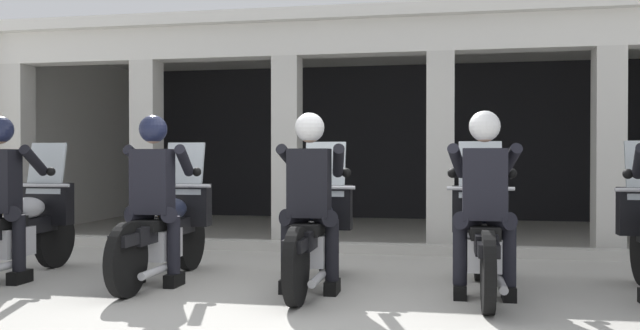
{
  "coord_description": "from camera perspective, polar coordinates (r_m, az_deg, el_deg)",
  "views": [
    {
      "loc": [
        1.19,
        -5.7,
        1.2
      ],
      "look_at": [
        0.0,
        0.4,
        1.12
      ],
      "focal_mm": 36.84,
      "sensor_mm": 36.0,
      "label": 1
    }
  ],
  "objects": [
    {
      "name": "ground_plane",
      "position": [
        8.86,
        3.23,
        -7.06
      ],
      "size": [
        80.0,
        80.0,
        0.0
      ],
      "primitive_type": "plane",
      "color": "#A8A59E"
    },
    {
      "name": "motorcycle_right",
      "position": [
        6.0,
        13.94,
        -5.98
      ],
      "size": [
        0.62,
        2.04,
        1.35
      ],
      "rotation": [
        0.0,
        0.0,
        0.01
      ],
      "color": "black",
      "rests_on": "ground"
    },
    {
      "name": "motorcycle_left",
      "position": [
        6.58,
        -13.14,
        -5.39
      ],
      "size": [
        0.62,
        2.04,
        1.35
      ],
      "rotation": [
        0.0,
        0.0,
        0.02
      ],
      "color": "black",
      "rests_on": "ground"
    },
    {
      "name": "police_officer_left",
      "position": [
        6.29,
        -14.22,
        -1.67
      ],
      "size": [
        0.63,
        0.61,
        1.58
      ],
      "rotation": [
        0.0,
        0.0,
        0.02
      ],
      "color": "black",
      "rests_on": "ground"
    },
    {
      "name": "motorcycle_far_left",
      "position": [
        7.19,
        -24.58,
        -4.92
      ],
      "size": [
        0.62,
        2.04,
        1.35
      ],
      "rotation": [
        0.0,
        0.0,
        -0.13
      ],
      "color": "black",
      "rests_on": "ground"
    },
    {
      "name": "police_officer_far_left",
      "position": [
        6.93,
        -25.98,
        -1.5
      ],
      "size": [
        0.63,
        0.61,
        1.58
      ],
      "rotation": [
        0.0,
        0.0,
        -0.13
      ],
      "color": "black",
      "rests_on": "ground"
    },
    {
      "name": "station_building",
      "position": [
        11.12,
        5.28,
        4.97
      ],
      "size": [
        11.28,
        4.86,
        3.14
      ],
      "color": "black",
      "rests_on": "ground"
    },
    {
      "name": "police_officer_right",
      "position": [
        5.68,
        14.09,
        -1.93
      ],
      "size": [
        0.63,
        0.61,
        1.58
      ],
      "rotation": [
        0.0,
        0.0,
        0.01
      ],
      "color": "black",
      "rests_on": "ground"
    },
    {
      "name": "motorcycle_center",
      "position": [
        6.08,
        -0.31,
        -5.88
      ],
      "size": [
        0.62,
        2.04,
        1.35
      ],
      "rotation": [
        0.0,
        0.0,
        0.04
      ],
      "color": "black",
      "rests_on": "ground"
    },
    {
      "name": "kerb_strip",
      "position": [
        8.26,
        3.22,
        -7.21
      ],
      "size": [
        10.78,
        0.24,
        0.12
      ],
      "primitive_type": "cube",
      "color": "#B7B5AD",
      "rests_on": "ground"
    },
    {
      "name": "police_officer_center",
      "position": [
        5.77,
        -0.88,
        -1.87
      ],
      "size": [
        0.63,
        0.61,
        1.58
      ],
      "rotation": [
        0.0,
        0.0,
        0.04
      ],
      "color": "black",
      "rests_on": "ground"
    }
  ]
}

